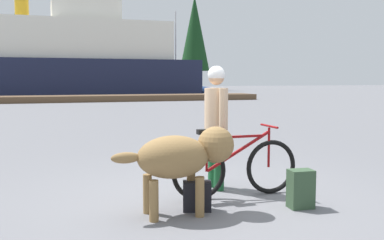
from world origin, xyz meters
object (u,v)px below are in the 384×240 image
object	(u,v)px
ferry_boat	(59,61)
sailboat_moored	(176,90)
person_cyclist	(216,116)
dog	(183,156)
bicycle	(235,167)
backpack	(301,189)
handbag_pannier	(197,196)

from	to	relation	value
ferry_boat	sailboat_moored	bearing A→B (deg)	2.18
person_cyclist	dog	bearing A→B (deg)	-129.14
bicycle	person_cyclist	xyz separation A→B (m)	(-0.07, 0.48, 0.62)
dog	backpack	size ratio (longest dim) A/B	3.08
backpack	sailboat_moored	distance (m)	36.57
dog	ferry_boat	distance (m)	34.93
person_cyclist	sailboat_moored	world-z (taller)	sailboat_moored
ferry_boat	person_cyclist	bearing A→B (deg)	-88.40
person_cyclist	handbag_pannier	size ratio (longest dim) A/B	4.93
handbag_pannier	bicycle	bearing A→B (deg)	31.81
person_cyclist	backpack	world-z (taller)	person_cyclist
person_cyclist	sailboat_moored	xyz separation A→B (m)	(9.52, 34.30, -0.52)
bicycle	dog	bearing A→B (deg)	-150.84
person_cyclist	dog	xyz separation A→B (m)	(-0.77, -0.95, -0.35)
person_cyclist	handbag_pannier	xyz separation A→B (m)	(-0.58, -0.88, -0.84)
backpack	ferry_boat	distance (m)	35.22
dog	backpack	xyz separation A→B (m)	(1.37, -0.22, -0.43)
backpack	handbag_pannier	xyz separation A→B (m)	(-1.18, 0.28, -0.06)
dog	ferry_boat	size ratio (longest dim) A/B	0.06
dog	handbag_pannier	world-z (taller)	dog
backpack	handbag_pannier	world-z (taller)	backpack
handbag_pannier	ferry_boat	bearing A→B (deg)	90.60
person_cyclist	backpack	distance (m)	1.53
dog	bicycle	bearing A→B (deg)	29.16
handbag_pannier	sailboat_moored	size ratio (longest dim) A/B	0.04
bicycle	ferry_boat	distance (m)	34.50
bicycle	ferry_boat	size ratio (longest dim) A/B	0.07
backpack	sailboat_moored	size ratio (longest dim) A/B	0.06
person_cyclist	backpack	bearing A→B (deg)	-62.71
dog	handbag_pannier	size ratio (longest dim) A/B	4.08
sailboat_moored	ferry_boat	bearing A→B (deg)	-177.82
bicycle	backpack	distance (m)	0.88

